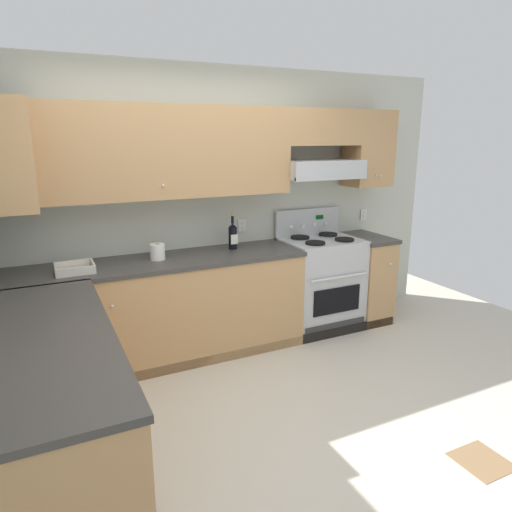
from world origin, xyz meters
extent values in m
plane|color=beige|center=(0.00, 0.00, 0.00)|extent=(7.04, 7.04, 0.00)
cube|color=olive|center=(1.05, -0.94, 0.00)|extent=(0.30, 0.30, 0.01)
cube|color=beige|center=(0.46, 1.62, 1.27)|extent=(4.68, 0.12, 2.55)
cube|color=tan|center=(-0.29, 1.38, 1.80)|extent=(2.39, 0.34, 0.76)
cube|color=tan|center=(1.93, 1.38, 1.80)|extent=(0.44, 0.34, 0.76)
cube|color=tan|center=(1.31, 1.38, 2.01)|extent=(0.80, 0.34, 0.34)
cube|color=#B7BABC|center=(1.31, 1.34, 1.62)|extent=(0.80, 0.46, 0.17)
cube|color=#B7BABC|center=(1.31, 1.12, 1.54)|extent=(0.80, 0.03, 0.04)
sphere|color=silver|center=(-0.29, 1.20, 1.54)|extent=(0.02, 0.02, 0.02)
sphere|color=silver|center=(1.91, 1.20, 1.54)|extent=(0.02, 0.02, 0.02)
sphere|color=silver|center=(1.95, 1.20, 1.54)|extent=(0.02, 0.02, 0.02)
cube|color=silver|center=(0.57, 1.55, 1.08)|extent=(0.08, 0.01, 0.12)
cube|color=silver|center=(0.57, 1.54, 1.10)|extent=(0.03, 0.00, 0.03)
cube|color=silver|center=(0.57, 1.54, 1.06)|extent=(0.03, 0.00, 0.03)
cube|color=silver|center=(2.05, 1.55, 1.08)|extent=(0.08, 0.01, 0.12)
cube|color=silver|center=(2.05, 1.54, 1.10)|extent=(0.03, 0.00, 0.03)
cube|color=silver|center=(2.05, 1.54, 1.06)|extent=(0.03, 0.00, 0.03)
cube|color=tan|center=(-1.38, 1.20, 1.80)|extent=(0.34, 0.64, 0.76)
cube|color=tan|center=(-0.30, 1.25, 0.44)|extent=(2.45, 0.61, 0.87)
cube|color=#3D3A38|center=(-0.30, 1.25, 0.89)|extent=(2.48, 0.63, 0.04)
cube|color=tan|center=(1.87, 1.25, 0.44)|extent=(0.36, 0.61, 0.87)
cube|color=#3D3A38|center=(1.87, 1.25, 0.89)|extent=(0.38, 0.63, 0.04)
cube|color=black|center=(0.26, 0.97, 0.04)|extent=(3.54, 0.06, 0.09)
sphere|color=silver|center=(-0.79, 0.93, 0.68)|extent=(0.03, 0.03, 0.03)
sphere|color=silver|center=(1.92, 0.93, 0.68)|extent=(0.03, 0.03, 0.03)
cube|color=tan|center=(-1.25, 0.00, 0.44)|extent=(0.61, 1.89, 0.87)
cube|color=#3D3A38|center=(-1.25, 0.00, 0.89)|extent=(0.63, 1.91, 0.04)
cube|color=black|center=(-0.97, 0.00, 0.04)|extent=(0.06, 1.85, 0.09)
cube|color=#B7BABC|center=(1.31, 1.25, 0.46)|extent=(0.76, 0.58, 0.91)
cube|color=black|center=(1.31, 0.95, 0.38)|extent=(0.53, 0.01, 0.26)
cylinder|color=silver|center=(1.31, 0.93, 0.62)|extent=(0.65, 0.02, 0.02)
cube|color=#333333|center=(1.31, 0.96, 0.10)|extent=(0.70, 0.01, 0.11)
cube|color=#B7BABC|center=(1.31, 1.25, 0.92)|extent=(0.76, 0.58, 0.02)
cube|color=#B7BABC|center=(1.31, 1.52, 1.05)|extent=(0.76, 0.04, 0.29)
cube|color=#053F0C|center=(1.44, 1.50, 1.10)|extent=(0.09, 0.01, 0.04)
cylinder|color=black|center=(1.14, 1.11, 0.94)|extent=(0.19, 0.19, 0.02)
cylinder|color=black|center=(1.14, 1.11, 0.93)|extent=(0.07, 0.07, 0.01)
cylinder|color=black|center=(1.48, 1.11, 0.94)|extent=(0.19, 0.19, 0.02)
cylinder|color=black|center=(1.48, 1.11, 0.93)|extent=(0.07, 0.07, 0.01)
cylinder|color=black|center=(1.14, 1.39, 0.94)|extent=(0.19, 0.19, 0.02)
cylinder|color=black|center=(1.14, 1.39, 0.93)|extent=(0.07, 0.07, 0.01)
cylinder|color=black|center=(1.48, 1.39, 0.94)|extent=(0.19, 0.19, 0.02)
cylinder|color=black|center=(1.48, 1.39, 0.93)|extent=(0.07, 0.07, 0.01)
cylinder|color=white|center=(1.10, 1.50, 1.03)|extent=(0.04, 0.02, 0.04)
cylinder|color=white|center=(1.24, 1.50, 1.03)|extent=(0.04, 0.02, 0.04)
cylinder|color=white|center=(1.38, 1.50, 1.03)|extent=(0.04, 0.02, 0.04)
cylinder|color=white|center=(1.52, 1.50, 1.03)|extent=(0.04, 0.02, 0.04)
cylinder|color=black|center=(0.38, 1.34, 1.01)|extent=(0.08, 0.08, 0.20)
cone|color=black|center=(0.38, 1.34, 1.13)|extent=(0.08, 0.08, 0.04)
cylinder|color=black|center=(0.38, 1.34, 1.20)|extent=(0.03, 0.03, 0.09)
cylinder|color=gold|center=(0.38, 1.34, 1.23)|extent=(0.03, 0.03, 0.02)
cube|color=silver|center=(0.38, 1.30, 1.01)|extent=(0.07, 0.00, 0.09)
cube|color=beige|center=(-1.01, 1.18, 0.92)|extent=(0.23, 0.20, 0.02)
cube|color=beige|center=(-1.01, 1.07, 0.94)|extent=(0.29, 0.01, 0.07)
cube|color=beige|center=(-1.01, 1.30, 0.94)|extent=(0.29, 0.01, 0.07)
cube|color=beige|center=(-1.15, 1.18, 0.94)|extent=(0.01, 0.22, 0.07)
cube|color=beige|center=(-0.88, 1.18, 0.94)|extent=(0.01, 0.22, 0.07)
cylinder|color=white|center=(-0.34, 1.27, 0.98)|extent=(0.12, 0.12, 0.14)
cylinder|color=#9E7A51|center=(-0.34, 1.27, 1.04)|extent=(0.04, 0.04, 0.01)
camera|label=1|loc=(-1.25, -2.50, 1.93)|focal=32.35mm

